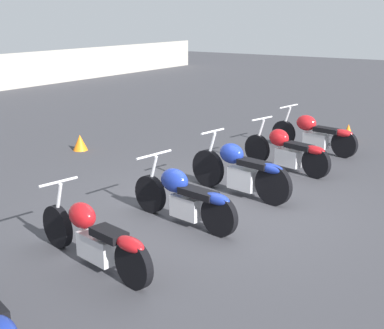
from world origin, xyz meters
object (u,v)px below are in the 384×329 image
(motorcycle_slot_4, at_px, (287,150))
(traffic_cone_far, at_px, (80,143))
(motorcycle_slot_5, at_px, (315,133))
(motorcycle_slot_2, at_px, (184,197))
(traffic_cone_near, at_px, (348,132))
(motorcycle_slot_1, at_px, (95,237))
(motorcycle_slot_3, at_px, (241,170))

(motorcycle_slot_4, xyz_separation_m, traffic_cone_far, (-1.07, 4.55, -0.23))
(motorcycle_slot_4, bearing_deg, motorcycle_slot_5, 17.44)
(motorcycle_slot_2, height_order, traffic_cone_far, motorcycle_slot_2)
(motorcycle_slot_2, height_order, traffic_cone_near, motorcycle_slot_2)
(motorcycle_slot_5, distance_m, traffic_cone_near, 1.66)
(motorcycle_slot_4, height_order, motorcycle_slot_5, motorcycle_slot_4)
(motorcycle_slot_1, xyz_separation_m, motorcycle_slot_4, (5.13, -0.24, 0.02))
(motorcycle_slot_1, relative_size, motorcycle_slot_3, 1.03)
(motorcycle_slot_3, distance_m, traffic_cone_far, 4.58)
(motorcycle_slot_1, distance_m, motorcycle_slot_4, 5.14)
(motorcycle_slot_1, bearing_deg, traffic_cone_near, 8.61)
(motorcycle_slot_1, bearing_deg, motorcycle_slot_5, 10.07)
(motorcycle_slot_1, relative_size, traffic_cone_near, 5.62)
(motorcycle_slot_4, distance_m, motorcycle_slot_5, 1.72)
(motorcycle_slot_3, xyz_separation_m, traffic_cone_near, (5.17, -0.19, -0.26))
(motorcycle_slot_5, bearing_deg, traffic_cone_far, 132.57)
(motorcycle_slot_2, height_order, motorcycle_slot_4, motorcycle_slot_4)
(motorcycle_slot_2, relative_size, motorcycle_slot_4, 0.98)
(motorcycle_slot_2, distance_m, motorcycle_slot_5, 5.11)
(motorcycle_slot_5, bearing_deg, motorcycle_slot_2, -169.69)
(motorcycle_slot_1, xyz_separation_m, motorcycle_slot_2, (1.74, -0.12, 0.03))
(traffic_cone_far, bearing_deg, motorcycle_slot_4, -76.76)
(motorcycle_slot_4, relative_size, traffic_cone_far, 5.62)
(motorcycle_slot_2, xyz_separation_m, traffic_cone_near, (6.74, -0.26, -0.23))
(motorcycle_slot_4, bearing_deg, motorcycle_slot_2, -168.02)
(traffic_cone_near, bearing_deg, motorcycle_slot_1, 177.43)
(motorcycle_slot_2, bearing_deg, traffic_cone_far, 71.02)
(motorcycle_slot_1, relative_size, motorcycle_slot_5, 1.00)
(motorcycle_slot_2, distance_m, motorcycle_slot_3, 1.57)
(motorcycle_slot_2, xyz_separation_m, motorcycle_slot_3, (1.57, -0.07, 0.03))
(motorcycle_slot_1, distance_m, motorcycle_slot_3, 3.32)
(motorcycle_slot_1, xyz_separation_m, traffic_cone_far, (4.06, 4.31, -0.21))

